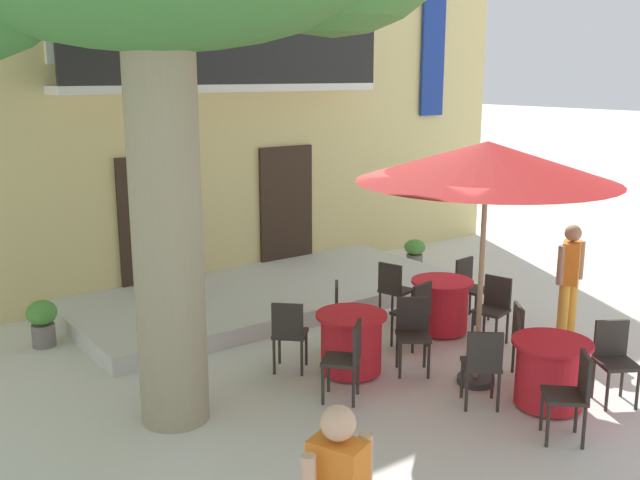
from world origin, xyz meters
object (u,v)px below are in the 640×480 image
(cafe_umbrella, at_px, (487,163))
(cafe_table_near_tree, at_px, (550,373))
(cafe_chair_near_tree_2, at_px, (614,356))
(cafe_chair_near_tree_1, at_px, (573,391))
(cafe_table_front, at_px, (351,342))
(cafe_chair_middle_0, at_px, (394,288))
(cafe_chair_middle_1, at_px, (415,310))
(cafe_chair_front_1, at_px, (348,356))
(pedestrian_mid_plaza, at_px, (570,278))
(cafe_chair_front_2, at_px, (413,330))
(ground_planter_right, at_px, (415,251))
(ground_planter_left, at_px, (42,321))
(cafe_chair_near_tree_0, at_px, (482,362))
(cafe_chair_middle_3, at_px, (469,285))
(cafe_chair_near_tree_3, at_px, (526,336))
(cafe_chair_front_3, at_px, (344,312))
(cafe_table_middle, at_px, (441,305))
(cafe_chair_front_0, at_px, (289,331))
(cafe_chair_middle_2, at_px, (494,305))

(cafe_umbrella, bearing_deg, cafe_table_near_tree, -78.47)
(cafe_chair_near_tree_2, bearing_deg, cafe_chair_near_tree_1, -166.94)
(cafe_table_front, bearing_deg, cafe_chair_middle_0, 32.83)
(cafe_chair_middle_1, height_order, cafe_chair_front_1, same)
(cafe_chair_front_1, distance_m, pedestrian_mid_plaza, 3.50)
(cafe_chair_front_2, height_order, ground_planter_right, cafe_chair_front_2)
(cafe_chair_middle_0, bearing_deg, cafe_chair_near_tree_2, -86.58)
(cafe_chair_middle_0, bearing_deg, ground_planter_left, 154.73)
(cafe_umbrella, bearing_deg, cafe_chair_near_tree_0, -134.08)
(cafe_table_near_tree, distance_m, ground_planter_right, 5.95)
(cafe_chair_middle_3, height_order, ground_planter_right, cafe_chair_middle_3)
(cafe_table_near_tree, height_order, cafe_chair_middle_3, cafe_chair_middle_3)
(cafe_table_near_tree, height_order, cafe_chair_front_2, cafe_chair_front_2)
(cafe_chair_near_tree_0, relative_size, cafe_chair_near_tree_2, 1.00)
(cafe_chair_near_tree_0, height_order, cafe_chair_near_tree_3, same)
(cafe_umbrella, bearing_deg, cafe_chair_front_2, 115.35)
(pedestrian_mid_plaza, bearing_deg, cafe_umbrella, -175.40)
(cafe_chair_near_tree_3, bearing_deg, cafe_chair_front_3, 120.45)
(cafe_chair_middle_3, bearing_deg, cafe_chair_middle_1, -165.63)
(cafe_chair_front_2, bearing_deg, cafe_chair_near_tree_0, -95.00)
(cafe_chair_near_tree_1, bearing_deg, cafe_table_front, 105.31)
(cafe_chair_middle_0, relative_size, ground_planter_left, 1.43)
(cafe_table_front, bearing_deg, pedestrian_mid_plaza, -18.01)
(cafe_table_middle, xyz_separation_m, ground_planter_left, (-4.67, 2.78, -0.03))
(cafe_chair_middle_3, bearing_deg, cafe_chair_near_tree_3, -120.10)
(cafe_table_middle, bearing_deg, ground_planter_right, 52.18)
(cafe_table_middle, xyz_separation_m, cafe_chair_middle_0, (-0.27, 0.70, 0.14))
(cafe_table_near_tree, bearing_deg, cafe_chair_front_1, 139.48)
(cafe_chair_near_tree_3, height_order, cafe_chair_middle_3, same)
(cafe_chair_middle_1, xyz_separation_m, cafe_table_front, (-1.20, -0.14, -0.14))
(cafe_chair_near_tree_0, xyz_separation_m, cafe_chair_near_tree_1, (0.16, -1.01, 0.00))
(ground_planter_left, bearing_deg, cafe_chair_front_1, -58.75)
(cafe_table_front, distance_m, cafe_chair_front_0, 0.77)
(cafe_table_front, bearing_deg, cafe_chair_middle_2, -9.08)
(cafe_chair_near_tree_2, height_order, cafe_chair_front_3, same)
(cafe_chair_near_tree_0, relative_size, cafe_chair_front_2, 1.00)
(cafe_chair_near_tree_1, height_order, cafe_chair_middle_0, same)
(cafe_chair_front_2, distance_m, ground_planter_right, 4.97)
(cafe_table_near_tree, bearing_deg, ground_planter_left, 127.38)
(cafe_table_front, relative_size, cafe_chair_front_1, 0.95)
(cafe_table_near_tree, height_order, ground_planter_right, cafe_table_near_tree)
(cafe_chair_middle_2, xyz_separation_m, cafe_chair_front_0, (-2.77, 0.82, 0.00))
(cafe_chair_front_2, bearing_deg, cafe_umbrella, -64.65)
(cafe_table_near_tree, relative_size, pedestrian_mid_plaza, 0.53)
(cafe_chair_near_tree_1, relative_size, cafe_table_middle, 1.05)
(cafe_chair_near_tree_2, height_order, pedestrian_mid_plaza, pedestrian_mid_plaza)
(cafe_chair_middle_0, height_order, cafe_chair_front_1, same)
(cafe_chair_middle_3, height_order, cafe_chair_front_1, same)
(cafe_chair_front_3, bearing_deg, cafe_chair_middle_0, 18.80)
(cafe_chair_middle_2, relative_size, ground_planter_left, 1.43)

